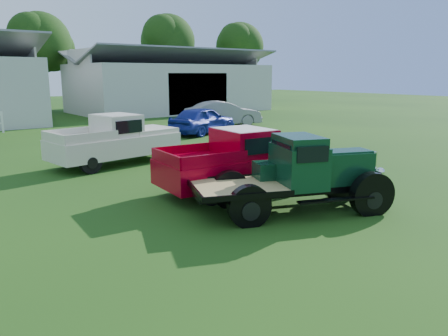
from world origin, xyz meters
TOP-DOWN VIEW (x-y plane):
  - ground at (0.00, 0.00)m, footprint 120.00×120.00m
  - shed_right at (14.00, 27.00)m, footprint 16.80×9.20m
  - tree_c at (5.00, 33.00)m, footprint 5.40×5.40m
  - tree_d at (18.00, 34.00)m, footprint 6.00×6.00m
  - tree_e at (26.00, 32.00)m, footprint 5.70×5.70m
  - vintage_flatbed at (1.49, 0.13)m, footprint 4.97×3.41m
  - red_pickup at (1.71, 2.39)m, footprint 5.02×2.30m
  - white_pickup at (0.43, 8.01)m, footprint 5.05×2.51m
  - misc_car_blue at (7.69, 12.90)m, footprint 4.73×3.09m
  - misc_car_grey at (10.79, 15.10)m, footprint 4.99×3.11m

SIDE VIEW (x-z plane):
  - ground at x=0.00m, z-range 0.00..0.00m
  - misc_car_blue at x=7.69m, z-range 0.00..1.50m
  - misc_car_grey at x=10.79m, z-range 0.00..1.55m
  - red_pickup at x=1.71m, z-range 0.00..1.78m
  - white_pickup at x=0.43m, z-range 0.00..1.78m
  - vintage_flatbed at x=1.49m, z-range 0.00..1.83m
  - shed_right at x=14.00m, z-range 0.00..5.20m
  - tree_c at x=5.00m, z-range 0.00..9.00m
  - tree_e at x=26.00m, z-range 0.00..9.50m
  - tree_d at x=18.00m, z-range 0.00..10.00m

